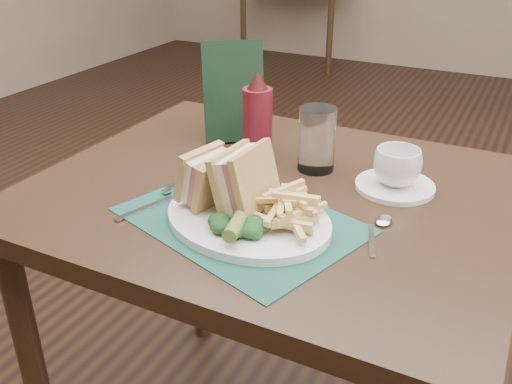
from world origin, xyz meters
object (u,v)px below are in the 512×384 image
at_px(sandwich_half_a, 199,174).
at_px(plate, 248,219).
at_px(saucer, 395,186).
at_px(coffee_cup, 397,167).
at_px(table_bg_left, 300,17).
at_px(ketchup_bottle, 257,115).
at_px(check_presenter, 234,92).
at_px(drinking_glass, 317,139).
at_px(placemat, 241,220).
at_px(sandwich_half_b, 235,177).
at_px(table_main, 271,338).

bearing_deg(sandwich_half_a, plate, 5.24).
distance_m(saucer, coffee_cup, 0.04).
xyz_separation_m(table_bg_left, sandwich_half_a, (1.46, -3.93, 0.44)).
distance_m(saucer, ketchup_bottle, 0.32).
bearing_deg(plate, table_bg_left, 125.17).
bearing_deg(check_presenter, drinking_glass, -53.23).
bearing_deg(placemat, plate, -15.14).
relative_size(placemat, drinking_glass, 3.00).
bearing_deg(placemat, drinking_glass, 82.39).
bearing_deg(table_bg_left, check_presenter, -69.45).
distance_m(placemat, saucer, 0.32).
bearing_deg(coffee_cup, drinking_glass, 174.62).
bearing_deg(sandwich_half_b, coffee_cup, 50.02).
bearing_deg(table_main, placemat, -87.05).
distance_m(plate, drinking_glass, 0.27).
xyz_separation_m(coffee_cup, drinking_glass, (-0.17, 0.02, 0.02)).
bearing_deg(saucer, sandwich_half_b, -133.67).
relative_size(plate, saucer, 2.00).
relative_size(sandwich_half_a, saucer, 0.65).
bearing_deg(table_main, plate, -81.00).
xyz_separation_m(table_bg_left, check_presenter, (1.35, -3.60, 0.48)).
relative_size(sandwich_half_b, saucer, 0.78).
bearing_deg(sandwich_half_b, table_main, 89.45).
relative_size(saucer, check_presenter, 0.67).
relative_size(placemat, coffee_cup, 4.34).
height_order(table_main, sandwich_half_b, sandwich_half_b).
bearing_deg(coffee_cup, saucer, 0.00).
xyz_separation_m(placemat, check_presenter, (-0.20, 0.34, 0.11)).
height_order(plate, coffee_cup, coffee_cup).
bearing_deg(ketchup_bottle, saucer, -3.61).
height_order(plate, sandwich_half_a, sandwich_half_a).
bearing_deg(coffee_cup, sandwich_half_a, -141.11).
distance_m(sandwich_half_a, sandwich_half_b, 0.07).
bearing_deg(saucer, check_presenter, 166.52).
bearing_deg(sandwich_half_a, table_bg_left, 122.90).
height_order(placemat, ketchup_bottle, ketchup_bottle).
distance_m(coffee_cup, check_presenter, 0.42).
relative_size(saucer, coffee_cup, 1.67).
xyz_separation_m(placemat, drinking_glass, (0.03, 0.26, 0.06)).
bearing_deg(coffee_cup, table_main, -155.06).
height_order(placemat, sandwich_half_a, sandwich_half_a).
distance_m(sandwich_half_a, check_presenter, 0.35).
bearing_deg(sandwich_half_a, coffee_cup, 51.37).
bearing_deg(sandwich_half_a, table_main, 72.22).
height_order(table_main, plate, plate).
bearing_deg(ketchup_bottle, sandwich_half_b, -71.51).
distance_m(saucer, check_presenter, 0.43).
distance_m(placemat, sandwich_half_b, 0.08).
relative_size(table_bg_left, placemat, 2.30).
bearing_deg(saucer, drinking_glass, 174.62).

